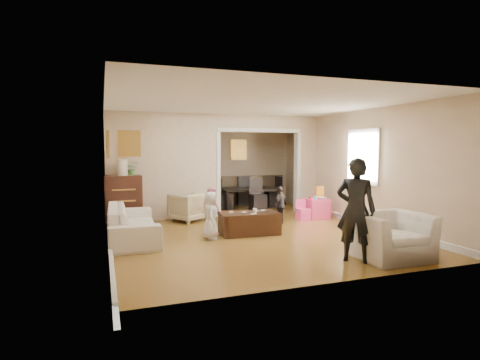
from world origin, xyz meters
name	(u,v)px	position (x,y,z in m)	size (l,w,h in m)	color
floor	(243,230)	(0.00, 0.00, 0.00)	(7.00, 7.00, 0.00)	olive
partition_left	(165,166)	(-1.38, 1.80, 1.30)	(2.75, 0.18, 2.60)	beige
partition_right	(305,164)	(2.48, 1.80, 1.30)	(0.55, 0.18, 2.60)	beige
partition_header	(259,122)	(1.10, 1.80, 2.42)	(2.22, 0.18, 0.35)	beige
window_pane	(363,157)	(2.73, -0.40, 1.55)	(0.03, 0.95, 1.10)	white
framed_art_partition	(129,143)	(-2.20, 1.70, 1.85)	(0.45, 0.03, 0.55)	brown
framed_art_sofa_wall	(108,144)	(-2.71, -0.60, 1.80)	(0.03, 0.55, 0.40)	brown
framed_art_alcove	(238,150)	(1.10, 3.44, 1.70)	(0.45, 0.03, 0.55)	brown
sofa	(133,223)	(-2.30, -0.16, 0.33)	(2.23, 0.87, 0.65)	silver
armchair_back	(188,207)	(-0.90, 1.37, 0.34)	(0.72, 0.74, 0.67)	tan
armchair_front	(390,236)	(1.42, -2.83, 0.36)	(1.10, 0.96, 0.71)	silver
dresser	(124,200)	(-2.37, 1.49, 0.56)	(0.82, 0.46, 1.12)	#34160F
table_lamp	(123,168)	(-2.37, 1.49, 1.30)	(0.22, 0.22, 0.36)	#F7E5C9
potted_plant	(132,168)	(-2.17, 1.49, 1.28)	(0.28, 0.25, 0.31)	#447333
coffee_table	(249,223)	(-0.04, -0.46, 0.22)	(1.18, 0.59, 0.44)	#331B10
coffee_cup	(255,211)	(0.06, -0.51, 0.48)	(0.09, 0.09, 0.08)	white
play_table	(317,209)	(2.21, 0.67, 0.24)	(0.50, 0.50, 0.48)	#E03B71
cereal_box	(320,192)	(2.33, 0.77, 0.63)	(0.20, 0.07, 0.30)	yellow
cyan_cup	(315,198)	(2.11, 0.62, 0.52)	(0.08, 0.08, 0.08)	#27C0C3
toy_block	(311,198)	(2.09, 0.79, 0.51)	(0.08, 0.06, 0.05)	red
play_bowl	(322,198)	(2.26, 0.55, 0.51)	(0.21, 0.21, 0.05)	silver
dining_table	(250,198)	(1.24, 2.84, 0.29)	(1.66, 0.92, 0.58)	black
adult_person	(356,210)	(0.81, -2.78, 0.80)	(0.58, 0.38, 1.60)	black
child_kneel_a	(211,215)	(-0.89, -0.61, 0.46)	(0.45, 0.29, 0.91)	silver
child_kneel_b	(212,210)	(-0.74, -0.16, 0.48)	(0.46, 0.36, 0.95)	pink
child_toddler	(280,205)	(1.01, 0.29, 0.43)	(0.51, 0.21, 0.87)	black
craft_papers	(250,212)	(0.01, -0.41, 0.44)	(0.80, 0.47, 0.00)	white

